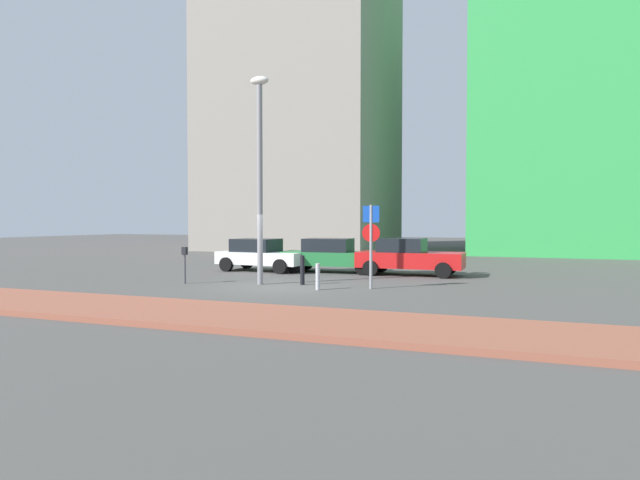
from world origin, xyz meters
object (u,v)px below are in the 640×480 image
at_px(parked_car_green, 332,255).
at_px(traffic_bollard_mid, 302,270).
at_px(street_lamp, 260,163).
at_px(parked_car_red, 408,257).
at_px(parking_sign_post, 371,236).
at_px(parking_meter, 185,260).
at_px(parked_car_white, 261,254).
at_px(traffic_bollard_near, 318,277).

relative_size(parked_car_green, traffic_bollard_mid, 4.40).
bearing_deg(street_lamp, parked_car_red, 50.86).
distance_m(parked_car_green, traffic_bollard_mid, 4.88).
xyz_separation_m(parking_sign_post, street_lamp, (-4.04, -0.21, 2.56)).
bearing_deg(parking_meter, parking_sign_post, 8.21).
xyz_separation_m(parked_car_white, parked_car_red, (6.64, 0.54, 0.03)).
relative_size(parked_car_white, parking_meter, 3.15).
bearing_deg(street_lamp, parked_car_green, 81.16).
relative_size(street_lamp, traffic_bollard_near, 8.47).
relative_size(parked_car_red, parking_meter, 3.29).
bearing_deg(traffic_bollard_mid, parking_sign_post, -5.07).
distance_m(parked_car_white, parking_sign_post, 7.91).
relative_size(street_lamp, traffic_bollard_mid, 7.06).
height_order(parked_car_red, traffic_bollard_mid, parked_car_red).
distance_m(parked_car_green, traffic_bollard_near, 6.24).
height_order(parking_sign_post, traffic_bollard_mid, parking_sign_post).
height_order(parked_car_red, traffic_bollard_near, parked_car_red).
height_order(traffic_bollard_near, traffic_bollard_mid, traffic_bollard_mid).
height_order(parked_car_white, parking_sign_post, parking_sign_post).
bearing_deg(parking_meter, parked_car_white, 87.15).
height_order(parked_car_red, street_lamp, street_lamp).
relative_size(parked_car_white, parking_sign_post, 1.49).
distance_m(parking_sign_post, street_lamp, 4.79).
xyz_separation_m(parking_sign_post, traffic_bollard_mid, (-2.59, 0.23, -1.24)).
bearing_deg(parked_car_green, parking_meter, -120.00).
distance_m(parked_car_white, parking_meter, 5.45).
bearing_deg(parked_car_white, traffic_bollard_mid, -47.83).
bearing_deg(street_lamp, traffic_bollard_mid, 16.65).
bearing_deg(traffic_bollard_mid, street_lamp, -163.35).
height_order(parked_car_red, parking_meter, parked_car_red).
relative_size(traffic_bollard_near, traffic_bollard_mid, 0.83).
bearing_deg(parked_car_white, traffic_bollard_near, -47.88).
height_order(street_lamp, traffic_bollard_near, street_lamp).
xyz_separation_m(parked_car_red, parking_sign_post, (-0.21, -5.02, 0.98)).
bearing_deg(parked_car_white, street_lamp, -62.93).
relative_size(parking_sign_post, traffic_bollard_mid, 2.68).
height_order(parking_meter, traffic_bollard_mid, parking_meter).
relative_size(parked_car_green, parking_sign_post, 1.64).
height_order(parked_car_white, parked_car_green, parked_car_green).
bearing_deg(parking_sign_post, parked_car_white, 145.17).
xyz_separation_m(parked_car_green, traffic_bollard_near, (1.68, -6.00, -0.33)).
xyz_separation_m(parked_car_white, parked_car_green, (3.21, 0.59, 0.01)).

